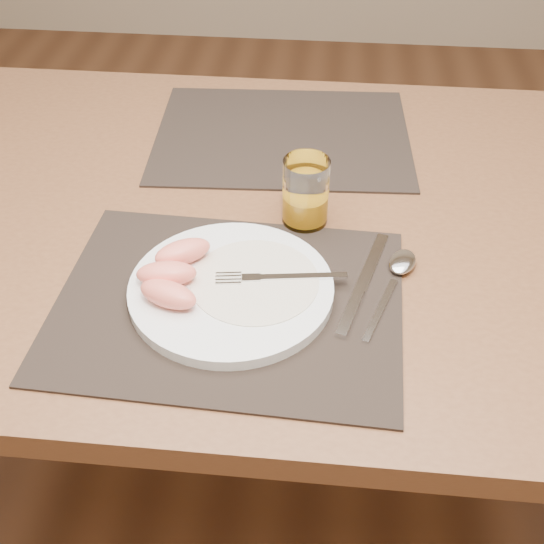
{
  "coord_description": "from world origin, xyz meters",
  "views": [
    {
      "loc": [
        0.09,
        -0.86,
        1.37
      ],
      "look_at": [
        0.03,
        -0.18,
        0.77
      ],
      "focal_mm": 45.0,
      "sensor_mm": 36.0,
      "label": 1
    }
  ],
  "objects_px": {
    "placemat_near": "(229,302)",
    "knife": "(360,291)",
    "table": "(267,249)",
    "plate": "(231,289)",
    "juice_glass": "(306,195)",
    "fork": "(270,277)",
    "placemat_far": "(282,135)",
    "spoon": "(399,268)"
  },
  "relations": [
    {
      "from": "placemat_near",
      "to": "knife",
      "type": "bearing_deg",
      "value": 11.4
    },
    {
      "from": "table",
      "to": "plate",
      "type": "bearing_deg",
      "value": -97.02
    },
    {
      "from": "placemat_near",
      "to": "juice_glass",
      "type": "height_order",
      "value": "juice_glass"
    },
    {
      "from": "placemat_near",
      "to": "fork",
      "type": "relative_size",
      "value": 2.57
    },
    {
      "from": "fork",
      "to": "juice_glass",
      "type": "height_order",
      "value": "juice_glass"
    },
    {
      "from": "table",
      "to": "juice_glass",
      "type": "bearing_deg",
      "value": -28.08
    },
    {
      "from": "placemat_far",
      "to": "placemat_near",
      "type": "bearing_deg",
      "value": -94.18
    },
    {
      "from": "table",
      "to": "juice_glass",
      "type": "height_order",
      "value": "juice_glass"
    },
    {
      "from": "table",
      "to": "placemat_near",
      "type": "xyz_separation_m",
      "value": [
        -0.03,
        -0.22,
        0.09
      ]
    },
    {
      "from": "fork",
      "to": "knife",
      "type": "relative_size",
      "value": 0.81
    },
    {
      "from": "spoon",
      "to": "juice_glass",
      "type": "distance_m",
      "value": 0.18
    },
    {
      "from": "fork",
      "to": "knife",
      "type": "xyz_separation_m",
      "value": [
        0.12,
        0.0,
        -0.02
      ]
    },
    {
      "from": "placemat_near",
      "to": "fork",
      "type": "distance_m",
      "value": 0.06
    },
    {
      "from": "placemat_near",
      "to": "knife",
      "type": "height_order",
      "value": "knife"
    },
    {
      "from": "table",
      "to": "placemat_far",
      "type": "height_order",
      "value": "placemat_far"
    },
    {
      "from": "table",
      "to": "placemat_far",
      "type": "distance_m",
      "value": 0.24
    },
    {
      "from": "placemat_far",
      "to": "juice_glass",
      "type": "bearing_deg",
      "value": -77.61
    },
    {
      "from": "spoon",
      "to": "juice_glass",
      "type": "bearing_deg",
      "value": 142.2
    },
    {
      "from": "placemat_far",
      "to": "fork",
      "type": "distance_m",
      "value": 0.41
    },
    {
      "from": "placemat_far",
      "to": "juice_glass",
      "type": "relative_size",
      "value": 4.38
    },
    {
      "from": "knife",
      "to": "fork",
      "type": "bearing_deg",
      "value": -178.54
    },
    {
      "from": "placemat_far",
      "to": "fork",
      "type": "height_order",
      "value": "fork"
    },
    {
      "from": "fork",
      "to": "knife",
      "type": "bearing_deg",
      "value": 1.46
    },
    {
      "from": "placemat_near",
      "to": "juice_glass",
      "type": "xyz_separation_m",
      "value": [
        0.09,
        0.19,
        0.05
      ]
    },
    {
      "from": "placemat_far",
      "to": "spoon",
      "type": "xyz_separation_m",
      "value": [
        0.19,
        -0.36,
        0.01
      ]
    },
    {
      "from": "plate",
      "to": "knife",
      "type": "distance_m",
      "value": 0.17
    },
    {
      "from": "spoon",
      "to": "placemat_far",
      "type": "bearing_deg",
      "value": 118.17
    },
    {
      "from": "plate",
      "to": "placemat_far",
      "type": "bearing_deg",
      "value": 85.86
    },
    {
      "from": "plate",
      "to": "table",
      "type": "bearing_deg",
      "value": 82.98
    },
    {
      "from": "spoon",
      "to": "juice_glass",
      "type": "height_order",
      "value": "juice_glass"
    },
    {
      "from": "knife",
      "to": "juice_glass",
      "type": "bearing_deg",
      "value": 118.41
    },
    {
      "from": "placemat_far",
      "to": "knife",
      "type": "height_order",
      "value": "knife"
    },
    {
      "from": "table",
      "to": "juice_glass",
      "type": "xyz_separation_m",
      "value": [
        0.06,
        -0.03,
        0.13
      ]
    },
    {
      "from": "fork",
      "to": "juice_glass",
      "type": "distance_m",
      "value": 0.16
    },
    {
      "from": "knife",
      "to": "juice_glass",
      "type": "xyz_separation_m",
      "value": [
        -0.08,
        0.15,
        0.04
      ]
    },
    {
      "from": "knife",
      "to": "spoon",
      "type": "height_order",
      "value": "spoon"
    },
    {
      "from": "placemat_far",
      "to": "knife",
      "type": "xyz_separation_m",
      "value": [
        0.14,
        -0.41,
        0.0
      ]
    },
    {
      "from": "placemat_far",
      "to": "plate",
      "type": "xyz_separation_m",
      "value": [
        -0.03,
        -0.43,
        0.01
      ]
    },
    {
      "from": "knife",
      "to": "juice_glass",
      "type": "distance_m",
      "value": 0.18
    },
    {
      "from": "knife",
      "to": "juice_glass",
      "type": "height_order",
      "value": "juice_glass"
    },
    {
      "from": "placemat_near",
      "to": "fork",
      "type": "xyz_separation_m",
      "value": [
        0.05,
        0.03,
        0.02
      ]
    },
    {
      "from": "placemat_far",
      "to": "juice_glass",
      "type": "height_order",
      "value": "juice_glass"
    }
  ]
}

